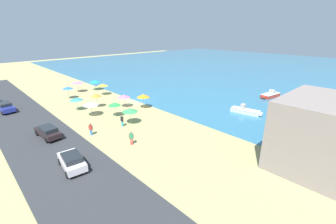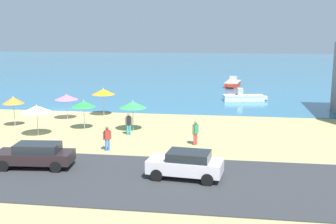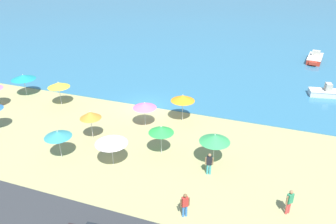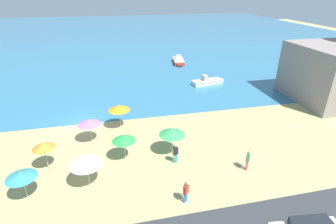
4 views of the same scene
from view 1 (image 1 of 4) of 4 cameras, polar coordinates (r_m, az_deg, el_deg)
The scene contains 22 objects.
ground_plane at distance 42.90m, azimuth -7.95°, elevation 2.76°, with size 160.00×160.00×0.00m, color tan.
sea at distance 86.42m, azimuth 23.50°, elevation 10.06°, with size 150.00×110.00×0.05m, color teal.
coastal_road at distance 36.22m, azimuth -31.64°, elevation -3.42°, with size 80.00×8.00×0.06m, color #303235.
beach_umbrella_0 at distance 39.83m, azimuth -22.26°, elevation 3.09°, with size 1.98×1.98×2.29m.
beach_umbrella_1 at distance 39.19m, azimuth -11.12°, elevation 3.97°, with size 2.06×2.06×2.30m.
beach_umbrella_2 at distance 51.84m, azimuth -22.00°, elevation 6.99°, with size 2.29×2.29×2.42m.
beach_umbrella_3 at distance 47.40m, azimuth -24.14°, elevation 5.64°, with size 1.95×1.95×2.50m.
beach_umbrella_4 at distance 36.37m, azimuth -19.08°, elevation 2.06°, with size 2.32×2.32×2.39m.
beach_umbrella_5 at distance 31.83m, azimuth -9.67°, elevation 0.51°, with size 2.19×2.19×2.45m.
beach_umbrella_6 at distance 47.80m, azimuth -16.29°, elevation 6.62°, with size 2.13×2.13×2.46m.
beach_umbrella_7 at distance 40.22m, azimuth -17.78°, elevation 4.10°, with size 1.71×1.71×2.56m.
beach_umbrella_8 at distance 35.05m, azimuth -13.46°, elevation 2.00°, with size 1.90×1.90×2.39m.
beach_umbrella_9 at distance 52.53m, azimuth -18.09°, elevation 7.46°, with size 2.48×2.48×2.35m.
beach_umbrella_10 at distance 37.99m, azimuth -6.31°, elevation 4.13°, with size 2.13×2.13×2.59m.
bather_0 at distance 30.08m, azimuth -19.02°, elevation -4.00°, with size 0.48×0.39×1.64m.
bather_1 at distance 26.48m, azimuth -9.28°, elevation -6.36°, with size 0.41×0.45×1.70m.
bather_2 at distance 31.58m, azimuth -11.58°, elevation -2.06°, with size 0.56×0.30×1.69m.
parked_car_0 at distance 31.62m, azimuth -28.19°, elevation -4.38°, with size 4.54×2.11×1.42m.
parked_car_2 at distance 45.10m, azimuth -36.02°, elevation 1.01°, with size 4.31×2.26×1.50m.
parked_car_3 at distance 23.84m, azimuth -23.22°, elevation -11.35°, with size 4.12×2.23×1.48m.
skiff_nearshore at distance 49.27m, azimuth 24.55°, elevation 3.95°, with size 2.36×4.88×1.43m.
skiff_offshore at distance 38.16m, azimuth 19.06°, elevation 0.30°, with size 5.01×2.23×1.42m.
Camera 1 is at (33.48, -23.67, 12.62)m, focal length 24.00 mm.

